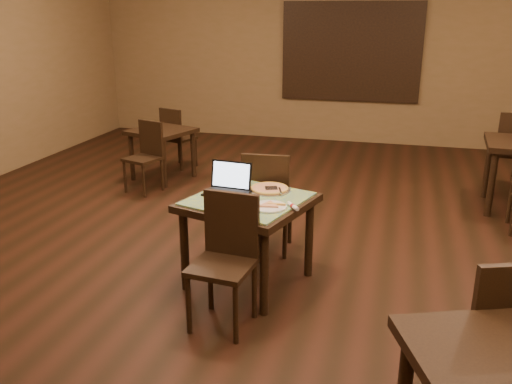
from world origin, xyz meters
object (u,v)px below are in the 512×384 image
(laptop, at_px, (229,185))
(other_table_b_chair_near, at_px, (147,152))
(chair_main_near, at_px, (226,252))
(tiled_table, at_px, (248,210))
(other_table_b, at_px, (162,138))
(other_table_b_chair_far, at_px, (176,135))
(chair_main_far, at_px, (267,197))
(pizza_pan, at_px, (269,190))
(other_table_c_chair_far, at_px, (498,330))

(laptop, distance_m, other_table_b_chair_near, 2.65)
(chair_main_near, bearing_deg, tiled_table, 96.31)
(other_table_b, relative_size, other_table_b_chair_far, 1.04)
(laptop, height_order, other_table_b, laptop)
(chair_main_near, bearing_deg, other_table_b_chair_near, 131.43)
(other_table_b, distance_m, other_table_b_chair_far, 0.53)
(laptop, bearing_deg, chair_main_far, 73.01)
(pizza_pan, bearing_deg, other_table_b, 131.42)
(other_table_b_chair_near, bearing_deg, other_table_b, 111.06)
(tiled_table, xyz_separation_m, other_table_b, (-1.97, 2.61, -0.09))
(other_table_b, relative_size, other_table_b_chair_near, 1.04)
(pizza_pan, distance_m, other_table_c_chair_far, 2.21)
(chair_main_near, height_order, other_table_b_chair_far, chair_main_near)
(laptop, xyz_separation_m, other_table_c_chair_far, (1.95, -1.34, -0.25))
(other_table_b, xyz_separation_m, other_table_b_chair_far, (-0.02, 0.52, -0.07))
(other_table_b, bearing_deg, chair_main_far, -26.92)
(chair_main_far, distance_m, pizza_pan, 0.44)
(laptop, distance_m, other_table_c_chair_far, 2.38)
(chair_main_far, relative_size, other_table_b_chair_far, 1.12)
(chair_main_far, bearing_deg, pizza_pan, 102.21)
(tiled_table, distance_m, laptop, 0.28)
(chair_main_far, distance_m, other_table_b_chair_far, 3.22)
(tiled_table, bearing_deg, pizza_pan, 79.86)
(other_table_c_chair_far, bearing_deg, chair_main_far, -67.42)
(tiled_table, relative_size, pizza_pan, 3.16)
(pizza_pan, relative_size, other_table_b_chair_near, 0.40)
(other_table_b_chair_near, distance_m, other_table_b_chair_far, 1.05)
(chair_main_far, bearing_deg, tiled_table, 84.67)
(other_table_b_chair_near, bearing_deg, other_table_b_chair_far, 111.06)
(laptop, height_order, other_table_b_chair_far, laptop)
(other_table_b_chair_far, relative_size, other_table_c_chair_far, 0.87)
(chair_main_far, bearing_deg, other_table_b, -49.93)
(other_table_b, xyz_separation_m, other_table_b_chair_near, (0.02, -0.52, -0.07))
(laptop, height_order, other_table_b_chair_near, laptop)
(chair_main_near, distance_m, laptop, 0.80)
(tiled_table, relative_size, laptop, 2.98)
(pizza_pan, bearing_deg, tiled_table, -116.57)
(other_table_b, bearing_deg, pizza_pan, -30.22)
(tiled_table, distance_m, chair_main_near, 0.62)
(other_table_b, height_order, other_table_c_chair_far, other_table_c_chair_far)
(other_table_b, distance_m, other_table_b_chair_near, 0.53)
(chair_main_far, height_order, other_table_b, chair_main_far)
(laptop, height_order, pizza_pan, laptop)
(other_table_b_chair_far, bearing_deg, pizza_pan, 144.52)
(chair_main_near, bearing_deg, other_table_b, 127.07)
(chair_main_near, xyz_separation_m, chair_main_far, (-0.00, 1.23, 0.01))
(other_table_b_chair_far, bearing_deg, laptop, 139.02)
(chair_main_far, relative_size, laptop, 2.62)
(tiled_table, bearing_deg, other_table_c_chair_far, -18.69)
(chair_main_near, bearing_deg, pizza_pan, 88.09)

